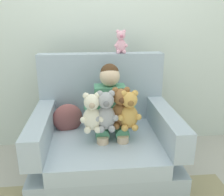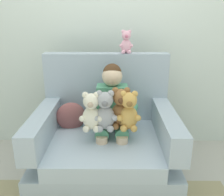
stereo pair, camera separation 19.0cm
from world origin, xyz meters
name	(u,v)px [view 1 (the left image)]	position (x,y,z in m)	size (l,w,h in m)	color
ground_plane	(105,178)	(0.00, 0.00, 0.00)	(8.00, 8.00, 0.00)	#ADA89E
back_wall	(99,23)	(0.00, 0.75, 1.30)	(6.00, 0.10, 2.60)	silver
armchair	(104,143)	(0.00, 0.06, 0.32)	(1.14, 0.95, 1.04)	#9EADBC
seated_child	(111,109)	(0.06, 0.08, 0.63)	(0.45, 0.39, 0.82)	#4C9370
plush_cream	(92,113)	(-0.10, -0.11, 0.67)	(0.18, 0.15, 0.31)	silver
plush_brown	(121,109)	(0.13, -0.05, 0.68)	(0.20, 0.16, 0.33)	brown
plush_honey	(129,111)	(0.19, -0.10, 0.67)	(0.19, 0.15, 0.31)	gold
plush_grey	(106,112)	(0.01, -0.10, 0.67)	(0.19, 0.15, 0.32)	#9E9EA3
plush_pink_on_backrest	(121,42)	(0.18, 0.40, 1.14)	(0.12, 0.10, 0.21)	#EAA8BC
throw_pillow	(68,118)	(-0.31, 0.18, 0.51)	(0.26, 0.12, 0.26)	#8C4C4C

